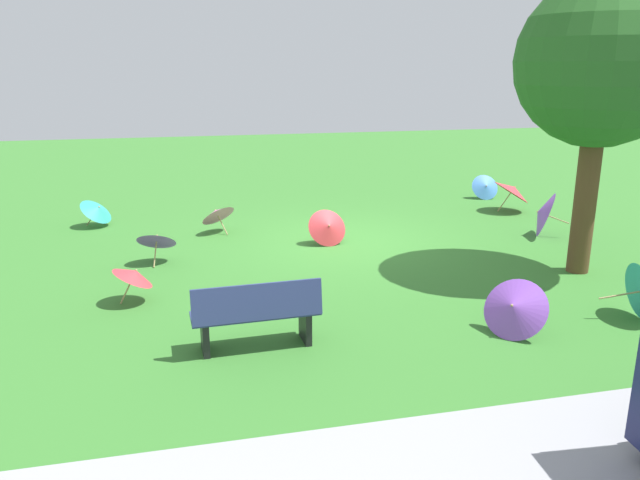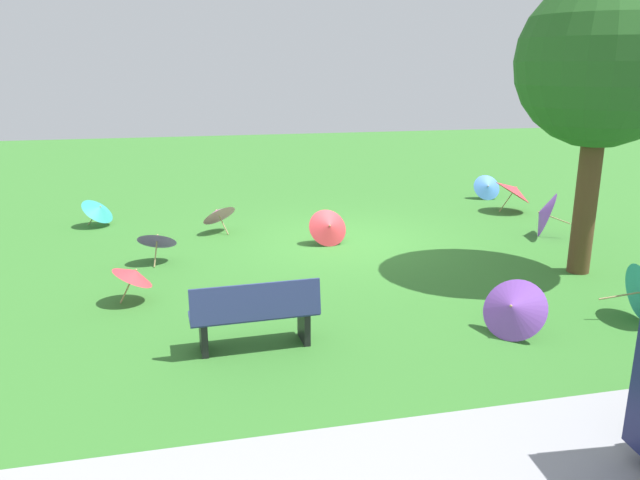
{
  "view_description": "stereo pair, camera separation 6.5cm",
  "coord_description": "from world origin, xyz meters",
  "views": [
    {
      "loc": [
        3.26,
        11.56,
        3.45
      ],
      "look_at": [
        0.98,
        1.81,
        0.6
      ],
      "focal_mm": 34.74,
      "sensor_mm": 36.0,
      "label": 1
    },
    {
      "loc": [
        3.19,
        11.58,
        3.45
      ],
      "look_at": [
        0.98,
        1.81,
        0.6
      ],
      "focal_mm": 34.74,
      "sensor_mm": 36.0,
      "label": 2
    }
  ],
  "objects": [
    {
      "name": "ground",
      "position": [
        0.0,
        0.0,
        0.0
      ],
      "size": [
        40.0,
        40.0,
        0.0
      ],
      "primitive_type": "plane",
      "color": "#387A2D"
    },
    {
      "name": "parasol_teal_0",
      "position": [
        5.01,
        -2.42,
        0.39
      ],
      "size": [
        0.93,
        0.96,
        0.68
      ],
      "color": "tan",
      "rests_on": "ground"
    },
    {
      "name": "parasol_red_1",
      "position": [
        -4.61,
        -1.66,
        0.54
      ],
      "size": [
        1.03,
        1.08,
        0.86
      ],
      "color": "tan",
      "rests_on": "ground"
    },
    {
      "name": "parasol_purple_2",
      "position": [
        -0.91,
        4.83,
        0.4
      ],
      "size": [
        1.03,
        1.06,
        0.8
      ],
      "color": "tan",
      "rests_on": "ground"
    },
    {
      "name": "park_bench",
      "position": [
        2.4,
        4.45,
        0.47
      ],
      "size": [
        1.62,
        0.55,
        0.9
      ],
      "color": "navy",
      "rests_on": "ground"
    },
    {
      "name": "parasol_purple_0",
      "position": [
        3.68,
        0.54,
        0.44
      ],
      "size": [
        0.82,
        0.78,
        0.7
      ],
      "color": "tan",
      "rests_on": "ground"
    },
    {
      "name": "parasol_purple_1",
      "position": [
        -4.04,
        0.49,
        0.48
      ],
      "size": [
        0.92,
        1.06,
        0.96
      ],
      "color": "tan",
      "rests_on": "ground"
    },
    {
      "name": "parasol_red_0",
      "position": [
        0.42,
        0.11,
        0.36
      ],
      "size": [
        0.84,
        0.82,
        0.73
      ],
      "color": "tan",
      "rests_on": "ground"
    },
    {
      "name": "parasol_blue_0",
      "position": [
        -4.69,
        -3.15,
        0.33
      ],
      "size": [
        0.75,
        0.7,
        0.66
      ],
      "color": "tan",
      "rests_on": "ground"
    },
    {
      "name": "parasol_pink_0",
      "position": [
        2.49,
        -1.33,
        0.42
      ],
      "size": [
        0.96,
        0.94,
        0.7
      ],
      "color": "tan",
      "rests_on": "ground"
    },
    {
      "name": "parasol_red_2",
      "position": [
        3.97,
        2.46,
        0.44
      ],
      "size": [
        0.67,
        0.68,
        0.65
      ],
      "color": "tan",
      "rests_on": "ground"
    },
    {
      "name": "shade_tree",
      "position": [
        -3.39,
        2.69,
        3.45
      ],
      "size": [
        2.71,
        2.71,
        4.84
      ],
      "color": "brown",
      "rests_on": "ground"
    }
  ]
}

